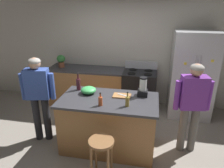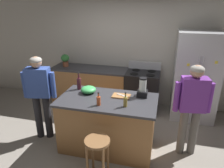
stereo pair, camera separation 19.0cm
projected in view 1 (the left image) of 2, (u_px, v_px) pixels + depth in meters
name	position (u px, v px, depth m)	size (l,w,h in m)	color
ground_plane	(109.00, 146.00, 3.80)	(14.00, 14.00, 0.00)	gray
back_wall	(125.00, 50.00, 5.09)	(8.00, 0.10, 2.70)	#BCB7AD
kitchen_island	(109.00, 123.00, 3.63)	(1.62, 0.89, 0.94)	#9E6B3D
back_counter_run	(90.00, 87.00, 5.19)	(2.00, 0.64, 0.94)	#9E6B3D
refrigerator	(192.00, 75.00, 4.55)	(0.90, 0.73, 1.89)	#B7BABF
stove_range	(139.00, 91.00, 4.94)	(0.76, 0.65, 1.12)	black
person_by_island_left	(38.00, 92.00, 3.67)	(0.60, 0.30, 1.58)	#26262B
person_by_sink_right	(192.00, 101.00, 3.37)	(0.60, 0.28, 1.57)	#66605B
bar_stool	(101.00, 149.00, 2.93)	(0.36, 0.36, 0.66)	brown
potted_plant	(61.00, 60.00, 5.08)	(0.20, 0.20, 0.30)	brown
blender_appliance	(143.00, 88.00, 3.53)	(0.17, 0.17, 0.33)	black
bottle_wine	(78.00, 84.00, 3.78)	(0.08, 0.08, 0.32)	#471923
bottle_vinegar	(127.00, 101.00, 3.19)	(0.06, 0.06, 0.24)	olive
bottle_cooking_sauce	(100.00, 101.00, 3.22)	(0.06, 0.06, 0.22)	#B24C26
mixing_bowl	(88.00, 90.00, 3.65)	(0.27, 0.27, 0.12)	#3FB259
cutting_board	(122.00, 96.00, 3.55)	(0.30, 0.20, 0.02)	#9E6B3D
chef_knife	(123.00, 95.00, 3.54)	(0.22, 0.03, 0.01)	#B7BABF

